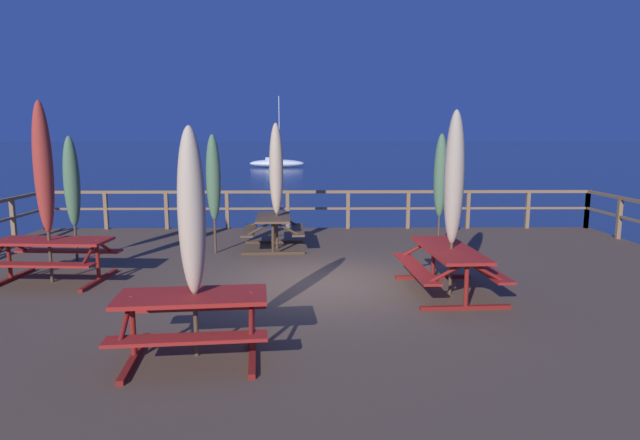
{
  "coord_description": "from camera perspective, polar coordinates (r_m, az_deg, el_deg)",
  "views": [
    {
      "loc": [
        -0.13,
        -9.31,
        3.48
      ],
      "look_at": [
        0.0,
        0.87,
        1.87
      ],
      "focal_mm": 30.05,
      "sensor_mm": 36.0,
      "label": 1
    }
  ],
  "objects": [
    {
      "name": "ground_plane",
      "position": [
        9.94,
        0.07,
        -11.52
      ],
      "size": [
        600.0,
        600.0,
        0.0
      ],
      "primitive_type": "plane",
      "color": "navy"
    },
    {
      "name": "wooden_deck",
      "position": [
        9.8,
        0.07,
        -9.13
      ],
      "size": [
        15.62,
        11.58,
        0.87
      ],
      "primitive_type": "cube",
      "color": "brown",
      "rests_on": "ground"
    },
    {
      "name": "railing_waterside_far",
      "position": [
        15.07,
        -0.24,
        1.87
      ],
      "size": [
        15.42,
        0.1,
        1.09
      ],
      "color": "brown",
      "rests_on": "wooden_deck"
    },
    {
      "name": "picnic_table_mid_right",
      "position": [
        10.77,
        -26.59,
        -2.95
      ],
      "size": [
        2.08,
        1.52,
        0.78
      ],
      "color": "maroon",
      "rests_on": "wooden_deck"
    },
    {
      "name": "picnic_table_front_right",
      "position": [
        12.46,
        -4.98,
        -0.58
      ],
      "size": [
        1.48,
        1.69,
        0.78
      ],
      "color": "brown",
      "rests_on": "wooden_deck"
    },
    {
      "name": "picnic_table_back_right",
      "position": [
        6.57,
        -13.42,
        -9.52
      ],
      "size": [
        1.87,
        1.57,
        0.78
      ],
      "color": "maroon",
      "rests_on": "wooden_deck"
    },
    {
      "name": "picnic_table_mid_left",
      "position": [
        9.19,
        13.54,
        -4.13
      ],
      "size": [
        1.52,
        2.23,
        0.78
      ],
      "color": "maroon",
      "rests_on": "wooden_deck"
    },
    {
      "name": "patio_umbrella_short_mid",
      "position": [
        10.54,
        -27.39,
        4.9
      ],
      "size": [
        0.32,
        0.32,
        3.22
      ],
      "color": "#4C3828",
      "rests_on": "wooden_deck"
    },
    {
      "name": "patio_umbrella_tall_mid_left",
      "position": [
        12.31,
        -4.69,
        5.38
      ],
      "size": [
        0.32,
        0.32,
        2.9
      ],
      "color": "#4C3828",
      "rests_on": "wooden_deck"
    },
    {
      "name": "patio_umbrella_short_front",
      "position": [
        6.32,
        -13.51,
        0.77
      ],
      "size": [
        0.32,
        0.32,
        2.73
      ],
      "color": "#4C3828",
      "rests_on": "wooden_deck"
    },
    {
      "name": "patio_umbrella_tall_mid_right",
      "position": [
        8.93,
        14.1,
        4.29
      ],
      "size": [
        0.32,
        0.32,
        3.02
      ],
      "color": "#4C3828",
      "rests_on": "wooden_deck"
    },
    {
      "name": "patio_umbrella_tall_back_left",
      "position": [
        12.2,
        -24.93,
        3.68
      ],
      "size": [
        0.32,
        0.32,
        2.61
      ],
      "color": "#4C3828",
      "rests_on": "wooden_deck"
    },
    {
      "name": "patio_umbrella_short_back",
      "position": [
        12.57,
        12.73,
        4.57
      ],
      "size": [
        0.32,
        0.32,
        2.66
      ],
      "color": "#4C3828",
      "rests_on": "wooden_deck"
    },
    {
      "name": "patio_umbrella_tall_back_right",
      "position": [
        12.04,
        -11.29,
        4.38
      ],
      "size": [
        0.32,
        0.32,
        2.64
      ],
      "color": "#4C3828",
      "rests_on": "wooden_deck"
    },
    {
      "name": "sailboat_distant",
      "position": [
        59.46,
        -4.63,
        6.08
      ],
      "size": [
        6.07,
        1.94,
        7.72
      ],
      "color": "silver",
      "rests_on": "ground"
    }
  ]
}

